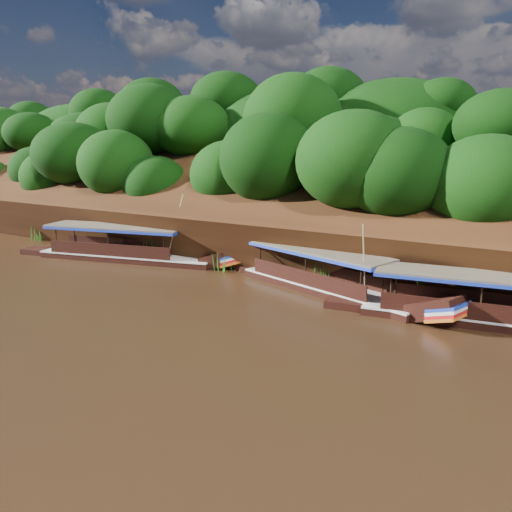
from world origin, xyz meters
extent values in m
plane|color=black|center=(0.00, 0.00, 0.00)|extent=(160.00, 160.00, 0.00)
cube|color=black|center=(0.00, 16.00, 3.50)|extent=(120.00, 16.12, 13.64)
cube|color=black|center=(0.00, 26.00, 0.00)|extent=(120.00, 24.00, 12.00)
ellipsoid|color=#0E420B|center=(-36.00, 14.00, 3.20)|extent=(16.00, 8.00, 6.00)
ellipsoid|color=#0E420B|center=(-30.00, 22.00, 9.00)|extent=(20.00, 10.00, 8.00)
ellipsoid|color=#0E420B|center=(-6.00, 15.00, 3.50)|extent=(18.00, 8.00, 6.40)
ellipsoid|color=#0E420B|center=(0.00, 23.00, 9.20)|extent=(24.00, 11.00, 8.40)
cube|color=black|center=(11.46, 7.50, 0.00)|extent=(13.31, 4.28, 0.92)
cube|color=silver|center=(11.46, 7.50, 0.44)|extent=(13.32, 4.35, 0.10)
cube|color=brown|center=(10.65, 7.37, 2.47)|extent=(10.55, 4.17, 0.12)
cube|color=#1C36B8|center=(10.65, 7.37, 2.35)|extent=(10.55, 4.17, 0.18)
cube|color=black|center=(1.88, 8.26, 0.00)|extent=(12.71, 5.84, 0.94)
cube|color=silver|center=(1.88, 8.26, 0.45)|extent=(12.73, 5.91, 0.10)
cube|color=black|center=(8.66, 6.21, 0.73)|extent=(3.36, 2.52, 1.77)
cube|color=#1C36B8|center=(9.41, 5.98, 1.05)|extent=(2.00, 2.17, 0.65)
cube|color=red|center=(9.41, 5.98, 0.69)|extent=(2.00, 2.17, 0.65)
cube|color=brown|center=(1.13, 8.48, 2.53)|extent=(10.20, 5.39, 0.13)
cube|color=#1C36B8|center=(1.13, 8.48, 2.40)|extent=(10.20, 5.39, 0.19)
cylinder|color=tan|center=(4.71, 6.74, 2.65)|extent=(0.19, 1.30, 4.22)
cube|color=black|center=(-14.92, 8.03, 0.00)|extent=(14.52, 5.92, 0.98)
cube|color=silver|center=(-14.92, 8.03, 0.47)|extent=(14.54, 5.99, 0.11)
cube|color=black|center=(-7.09, 10.05, 0.76)|extent=(3.72, 2.59, 1.93)
cube|color=#1C36B8|center=(-6.22, 10.28, 1.09)|extent=(2.18, 2.25, 0.72)
cube|color=red|center=(-6.22, 10.28, 0.72)|extent=(2.18, 2.25, 0.72)
cube|color=brown|center=(-15.79, 7.81, 2.63)|extent=(11.59, 5.48, 0.13)
cube|color=#1C36B8|center=(-15.79, 7.81, 2.49)|extent=(11.59, 5.48, 0.20)
cylinder|color=tan|center=(-10.65, 8.91, 2.94)|extent=(1.10, 0.91, 4.75)
cone|color=#2D691A|center=(-28.12, 9.45, 0.91)|extent=(1.50, 1.50, 1.82)
cone|color=#2D691A|center=(-19.90, 9.80, 0.89)|extent=(1.50, 1.50, 1.77)
cone|color=#2D691A|center=(-13.38, 9.40, 1.04)|extent=(1.50, 1.50, 2.09)
cone|color=#2D691A|center=(-6.63, 9.29, 0.71)|extent=(1.50, 1.50, 1.42)
cone|color=#2D691A|center=(1.40, 9.03, 0.97)|extent=(1.50, 1.50, 1.94)
cone|color=#2D691A|center=(7.69, 9.33, 0.95)|extent=(1.50, 1.50, 1.90)
camera|label=1|loc=(13.69, -18.95, 8.89)|focal=35.00mm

